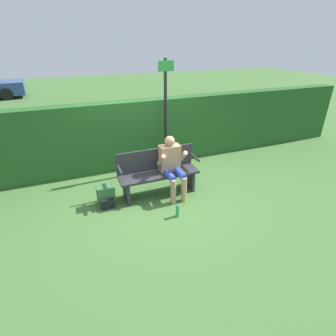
{
  "coord_description": "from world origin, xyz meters",
  "views": [
    {
      "loc": [
        -1.51,
        -4.3,
        2.84
      ],
      "look_at": [
        0.15,
        -0.1,
        0.6
      ],
      "focal_mm": 28.0,
      "sensor_mm": 36.0,
      "label": 1
    }
  ],
  "objects_px": {
    "person_seated": "(172,164)",
    "backpack": "(106,196)",
    "park_bench": "(158,172)",
    "signpost": "(166,112)",
    "water_bottle": "(178,211)"
  },
  "relations": [
    {
      "from": "person_seated",
      "to": "signpost",
      "type": "distance_m",
      "value": 1.37
    },
    {
      "from": "person_seated",
      "to": "water_bottle",
      "type": "distance_m",
      "value": 0.96
    },
    {
      "from": "park_bench",
      "to": "water_bottle",
      "type": "height_order",
      "value": "park_bench"
    },
    {
      "from": "backpack",
      "to": "signpost",
      "type": "xyz_separation_m",
      "value": [
        1.61,
        1.05,
        1.19
      ]
    },
    {
      "from": "park_bench",
      "to": "person_seated",
      "type": "distance_m",
      "value": 0.34
    },
    {
      "from": "signpost",
      "to": "water_bottle",
      "type": "bearing_deg",
      "value": -105.07
    },
    {
      "from": "park_bench",
      "to": "water_bottle",
      "type": "distance_m",
      "value": 0.96
    },
    {
      "from": "person_seated",
      "to": "water_bottle",
      "type": "relative_size",
      "value": 4.94
    },
    {
      "from": "park_bench",
      "to": "person_seated",
      "type": "xyz_separation_m",
      "value": [
        0.24,
        -0.13,
        0.19
      ]
    },
    {
      "from": "park_bench",
      "to": "signpost",
      "type": "xyz_separation_m",
      "value": [
        0.55,
        0.99,
        0.91
      ]
    },
    {
      "from": "water_bottle",
      "to": "backpack",
      "type": "bearing_deg",
      "value": 142.99
    },
    {
      "from": "person_seated",
      "to": "backpack",
      "type": "height_order",
      "value": "person_seated"
    },
    {
      "from": "backpack",
      "to": "signpost",
      "type": "bearing_deg",
      "value": 33.24
    },
    {
      "from": "person_seated",
      "to": "backpack",
      "type": "distance_m",
      "value": 1.38
    },
    {
      "from": "person_seated",
      "to": "signpost",
      "type": "height_order",
      "value": "signpost"
    }
  ]
}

